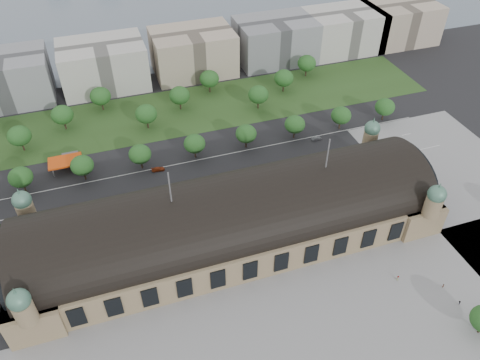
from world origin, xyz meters
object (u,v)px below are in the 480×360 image
object	(u,v)px
traffic_car_4	(246,175)
parked_car_1	(29,241)
parked_car_0	(64,233)
bus_mid	(187,187)
parked_car_2	(99,225)
pedestrian_0	(398,278)
traffic_car_3	(158,169)
traffic_car_2	(49,225)
traffic_car_6	(375,153)
traffic_car_5	(316,139)
bus_west	(228,184)
parked_car_3	(49,232)
pedestrian_1	(443,286)
parked_car_4	(100,221)
petrol_station	(68,159)
bus_east	(297,171)
pedestrian_4	(459,303)
parked_car_6	(100,220)
parked_car_5	(163,210)

from	to	relation	value
traffic_car_4	parked_car_1	bearing A→B (deg)	-81.45
parked_car_0	bus_mid	size ratio (longest dim) A/B	0.35
parked_car_2	pedestrian_0	bearing A→B (deg)	32.73
traffic_car_3	parked_car_0	world-z (taller)	traffic_car_3
traffic_car_2	parked_car_1	distance (m)	9.54
traffic_car_4	traffic_car_6	distance (m)	60.71
traffic_car_4	traffic_car_6	xyz separation A→B (m)	(60.61, -3.51, -0.02)
traffic_car_2	traffic_car_5	xyz separation A→B (m)	(120.59, 18.88, -0.02)
bus_west	bus_mid	xyz separation A→B (m)	(-16.54, 3.32, 0.13)
parked_car_1	parked_car_2	world-z (taller)	parked_car_1
parked_car_1	parked_car_3	size ratio (longest dim) A/B	1.32
pedestrian_1	parked_car_4	bearing A→B (deg)	98.60
traffic_car_6	parked_car_0	distance (m)	136.07
parked_car_0	pedestrian_1	bearing A→B (deg)	30.82
traffic_car_4	bus_mid	xyz separation A→B (m)	(-25.99, -0.72, 1.03)
petrol_station	bus_west	size ratio (longest dim) A/B	1.18
traffic_car_2	petrol_station	bearing A→B (deg)	168.19
traffic_car_4	parked_car_2	distance (m)	63.29
traffic_car_2	traffic_car_3	xyz separation A→B (m)	(45.62, 19.97, -0.00)
traffic_car_4	bus_east	world-z (taller)	bus_east
petrol_station	traffic_car_6	size ratio (longest dim) A/B	2.68
bus_east	parked_car_2	bearing A→B (deg)	91.43
traffic_car_2	bus_east	world-z (taller)	bus_east
traffic_car_5	pedestrian_1	xyz separation A→B (m)	(2.98, -90.26, 0.08)
pedestrian_4	traffic_car_2	bearing A→B (deg)	-80.05
pedestrian_1	parked_car_2	bearing A→B (deg)	99.60
traffic_car_4	traffic_car_6	world-z (taller)	traffic_car_4
parked_car_0	bus_east	distance (m)	96.46
traffic_car_4	pedestrian_4	size ratio (longest dim) A/B	2.56
bus_mid	traffic_car_6	bearing A→B (deg)	-88.22
pedestrian_0	bus_east	bearing A→B (deg)	73.76
pedestrian_0	petrol_station	bearing A→B (deg)	110.38
parked_car_1	pedestrian_0	world-z (taller)	pedestrian_0
parked_car_2	parked_car_6	distance (m)	2.40
pedestrian_4	bus_west	bearing A→B (deg)	-103.54
pedestrian_4	parked_car_4	bearing A→B (deg)	-82.96
parked_car_4	bus_mid	size ratio (longest dim) A/B	0.30
traffic_car_3	parked_car_3	xyz separation A→B (m)	(-45.82, -23.83, -0.08)
parked_car_6	pedestrian_0	distance (m)	110.12
traffic_car_4	parked_car_3	world-z (taller)	traffic_car_4
bus_east	bus_west	bearing A→B (deg)	85.35
petrol_station	bus_mid	bearing A→B (deg)	-36.52
parked_car_4	pedestrian_1	bearing A→B (deg)	21.92
traffic_car_6	parked_car_6	distance (m)	122.43
parked_car_0	bus_mid	bearing A→B (deg)	70.17
parked_car_3	parked_car_6	xyz separation A→B (m)	(18.82, 0.00, 0.07)
traffic_car_4	bus_west	distance (m)	10.32
pedestrian_0	pedestrian_4	xyz separation A→B (m)	(13.23, -14.78, -0.12)
parked_car_5	pedestrian_4	bearing A→B (deg)	19.14
traffic_car_6	pedestrian_0	world-z (taller)	pedestrian_0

